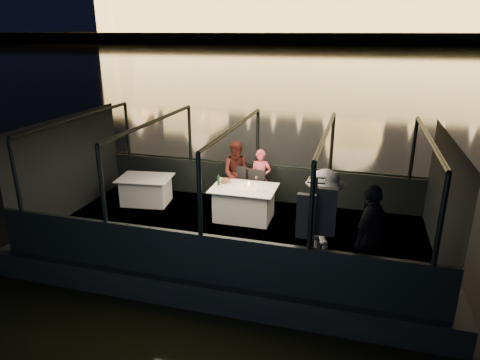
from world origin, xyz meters
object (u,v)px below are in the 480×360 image
(person_man_maroon, at_px, (238,176))
(wine_bottle, at_px, (218,179))
(passenger_dark, at_px, (369,239))
(dining_table_aft, at_px, (146,189))
(passenger_stripe, at_px, (323,224))
(chair_port_right, at_px, (254,192))
(dining_table_central, at_px, (244,203))
(person_woman_coral, at_px, (260,176))
(chair_port_left, at_px, (235,190))
(coat_stand, at_px, (313,237))

(person_man_maroon, height_order, wine_bottle, person_man_maroon)
(passenger_dark, bearing_deg, wine_bottle, -97.11)
(dining_table_aft, xyz_separation_m, passenger_dark, (5.31, -2.27, 0.47))
(person_man_maroon, relative_size, passenger_stripe, 0.87)
(passenger_stripe, bearing_deg, person_man_maroon, 37.18)
(chair_port_right, bearing_deg, dining_table_central, -91.64)
(person_woman_coral, height_order, passenger_dark, passenger_dark)
(person_woman_coral, bearing_deg, person_man_maroon, -172.24)
(person_man_maroon, relative_size, passenger_dark, 0.89)
(chair_port_right, distance_m, person_woman_coral, 0.46)
(chair_port_right, relative_size, person_woman_coral, 0.67)
(chair_port_left, bearing_deg, person_man_maroon, 101.42)
(wine_bottle, bearing_deg, dining_table_central, 1.01)
(dining_table_central, bearing_deg, passenger_dark, -36.73)
(dining_table_central, bearing_deg, person_man_maroon, 115.40)
(dining_table_aft, relative_size, passenger_stripe, 0.69)
(chair_port_left, height_order, passenger_stripe, passenger_stripe)
(chair_port_right, height_order, person_man_maroon, person_man_maroon)
(wine_bottle, bearing_deg, passenger_dark, -31.28)
(chair_port_right, xyz_separation_m, wine_bottle, (-0.70, -0.58, 0.47))
(coat_stand, bearing_deg, dining_table_aft, 149.84)
(dining_table_central, relative_size, wine_bottle, 5.33)
(person_woman_coral, relative_size, passenger_stripe, 0.76)
(coat_stand, height_order, person_man_maroon, coat_stand)
(dining_table_aft, height_order, wine_bottle, wine_bottle)
(dining_table_central, xyz_separation_m, coat_stand, (1.82, -2.32, 0.51))
(dining_table_aft, xyz_separation_m, person_woman_coral, (2.78, 0.65, 0.36))
(person_woman_coral, xyz_separation_m, wine_bottle, (-0.77, -0.92, 0.17))
(dining_table_central, height_order, passenger_stripe, passenger_stripe)
(coat_stand, xyz_separation_m, passenger_dark, (0.89, 0.30, -0.05))
(chair_port_right, bearing_deg, dining_table_aft, -164.65)
(dining_table_central, xyz_separation_m, dining_table_aft, (-2.61, 0.25, 0.00))
(chair_port_left, bearing_deg, coat_stand, -41.06)
(person_woman_coral, height_order, wine_bottle, person_woman_coral)
(chair_port_right, bearing_deg, chair_port_left, -172.03)
(passenger_stripe, bearing_deg, person_woman_coral, 28.30)
(dining_table_central, xyz_separation_m, chair_port_right, (0.10, 0.57, 0.06))
(passenger_stripe, bearing_deg, passenger_dark, -121.87)
(dining_table_central, bearing_deg, dining_table_aft, 174.46)
(dining_table_central, distance_m, passenger_stripe, 2.55)
(person_man_maroon, relative_size, wine_bottle, 5.94)
(chair_port_left, distance_m, passenger_stripe, 3.20)
(coat_stand, height_order, person_woman_coral, coat_stand)
(person_woman_coral, height_order, passenger_stripe, passenger_stripe)
(dining_table_aft, bearing_deg, passenger_stripe, -22.68)
(chair_port_right, bearing_deg, passenger_dark, -36.10)
(chair_port_right, distance_m, passenger_stripe, 2.87)
(dining_table_central, relative_size, chair_port_left, 1.46)
(person_man_maroon, bearing_deg, passenger_stripe, -58.27)
(person_woman_coral, bearing_deg, chair_port_right, -104.74)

